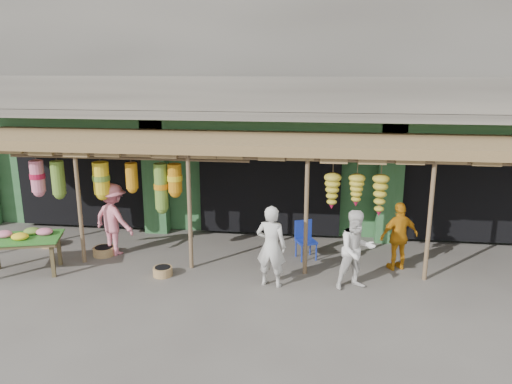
# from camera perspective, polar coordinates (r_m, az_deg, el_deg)

# --- Properties ---
(ground) EXTENTS (80.00, 80.00, 0.00)m
(ground) POSITION_cam_1_polar(r_m,az_deg,el_deg) (11.20, 0.43, -8.60)
(ground) COLOR #514C47
(ground) RESTS_ON ground
(building) EXTENTS (16.40, 6.80, 7.00)m
(building) POSITION_cam_1_polar(r_m,az_deg,el_deg) (15.17, 2.66, 10.66)
(building) COLOR gray
(building) RESTS_ON ground
(awning) EXTENTS (14.00, 2.70, 2.79)m
(awning) POSITION_cam_1_polar(r_m,az_deg,el_deg) (11.25, 0.19, 5.24)
(awning) COLOR brown
(awning) RESTS_ON ground
(flower_table) EXTENTS (1.77, 1.34, 0.94)m
(flower_table) POSITION_cam_1_polar(r_m,az_deg,el_deg) (11.77, -25.07, -4.90)
(flower_table) COLOR brown
(flower_table) RESTS_ON ground
(blue_chair) EXTENTS (0.56, 0.56, 0.88)m
(blue_chair) POSITION_cam_1_polar(r_m,az_deg,el_deg) (11.62, 5.62, -5.18)
(blue_chair) COLOR navy
(blue_chair) RESTS_ON ground
(basket_left) EXTENTS (0.50, 0.50, 0.19)m
(basket_left) POSITION_cam_1_polar(r_m,az_deg,el_deg) (13.41, -22.47, -5.33)
(basket_left) COLOR #906041
(basket_left) RESTS_ON ground
(basket_mid) EXTENTS (0.63, 0.63, 0.19)m
(basket_mid) POSITION_cam_1_polar(r_m,az_deg,el_deg) (12.36, -17.00, -6.49)
(basket_mid) COLOR olive
(basket_mid) RESTS_ON ground
(basket_right) EXTENTS (0.54, 0.54, 0.19)m
(basket_right) POSITION_cam_1_polar(r_m,az_deg,el_deg) (10.94, -10.60, -8.91)
(basket_right) COLOR #9E814A
(basket_right) RESTS_ON ground
(person_front) EXTENTS (0.68, 0.51, 1.69)m
(person_front) POSITION_cam_1_polar(r_m,az_deg,el_deg) (10.04, 1.74, -6.22)
(person_front) COLOR silver
(person_front) RESTS_ON ground
(person_right) EXTENTS (0.96, 0.87, 1.62)m
(person_right) POSITION_cam_1_polar(r_m,az_deg,el_deg) (10.12, 11.40, -6.53)
(person_right) COLOR silver
(person_right) RESTS_ON ground
(person_vendor) EXTENTS (0.96, 0.68, 1.52)m
(person_vendor) POSITION_cam_1_polar(r_m,az_deg,el_deg) (11.28, 16.04, -4.88)
(person_vendor) COLOR orange
(person_vendor) RESTS_ON ground
(person_shopper) EXTENTS (1.27, 1.02, 1.71)m
(person_shopper) POSITION_cam_1_polar(r_m,az_deg,el_deg) (12.14, -15.99, -3.00)
(person_shopper) COLOR pink
(person_shopper) RESTS_ON ground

